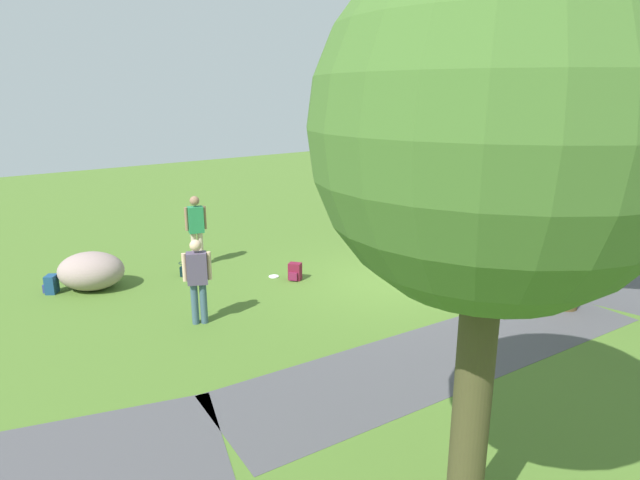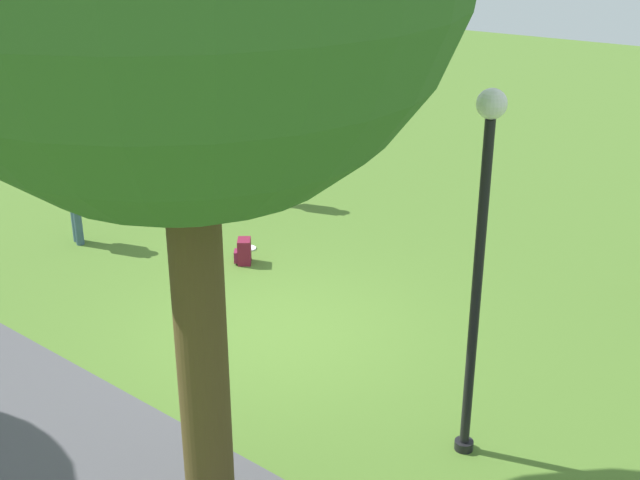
# 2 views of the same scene
# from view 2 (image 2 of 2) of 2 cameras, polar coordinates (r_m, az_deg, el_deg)

# --- Properties ---
(ground_plane) EXTENTS (48.00, 48.00, 0.00)m
(ground_plane) POSITION_cam_2_polar(r_m,az_deg,el_deg) (11.25, -3.11, -6.40)
(ground_plane) COLOR #4E722A
(footpath_segment_mid) EXTENTS (8.19, 3.01, 0.01)m
(footpath_segment_mid) POSITION_cam_2_polar(r_m,az_deg,el_deg) (10.68, -20.71, -9.83)
(footpath_segment_mid) COLOR #4D4B50
(footpath_segment_mid) RESTS_ON ground
(lamp_post) EXTENTS (0.28, 0.28, 3.86)m
(lamp_post) POSITION_cam_2_polar(r_m,az_deg,el_deg) (8.15, 10.76, -0.28)
(lamp_post) COLOR black
(lamp_post) RESTS_ON ground
(lawn_boulder) EXTENTS (1.80, 1.76, 0.83)m
(lawn_boulder) POSITION_cam_2_polar(r_m,az_deg,el_deg) (17.12, -10.67, 5.36)
(lawn_boulder) COLOR gray
(lawn_boulder) RESTS_ON ground
(woman_with_handbag) EXTENTS (0.50, 0.34, 1.76)m
(woman_with_handbag) POSITION_cam_2_polar(r_m,az_deg,el_deg) (15.41, -3.68, 6.10)
(woman_with_handbag) COLOR beige
(woman_with_handbag) RESTS_ON ground
(man_near_boulder) EXTENTS (0.47, 0.38, 1.61)m
(man_near_boulder) POSITION_cam_2_polar(r_m,az_deg,el_deg) (14.22, -16.34, 3.28)
(man_near_boulder) COLOR #3C5869
(man_near_boulder) RESTS_ON ground
(handbag_on_grass) EXTENTS (0.38, 0.38, 0.31)m
(handbag_on_grass) POSITION_cam_2_polar(r_m,az_deg,el_deg) (15.68, -6.26, 2.89)
(handbag_on_grass) COLOR black
(handbag_on_grass) RESTS_ON ground
(backpack_by_boulder) EXTENTS (0.35, 0.35, 0.40)m
(backpack_by_boulder) POSITION_cam_2_polar(r_m,az_deg,el_deg) (17.89, -11.82, 5.30)
(backpack_by_boulder) COLOR navy
(backpack_by_boulder) RESTS_ON ground
(spare_backpack_on_lawn) EXTENTS (0.35, 0.34, 0.40)m
(spare_backpack_on_lawn) POSITION_cam_2_polar(r_m,az_deg,el_deg) (13.23, -5.17, -0.79)
(spare_backpack_on_lawn) COLOR maroon
(spare_backpack_on_lawn) RESTS_ON ground
(frisbee_on_grass) EXTENTS (0.24, 0.24, 0.02)m
(frisbee_on_grass) POSITION_cam_2_polar(r_m,az_deg,el_deg) (13.80, -4.82, -0.55)
(frisbee_on_grass) COLOR white
(frisbee_on_grass) RESTS_ON ground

